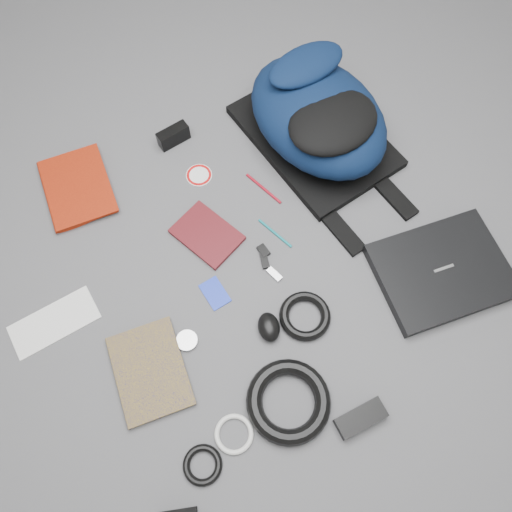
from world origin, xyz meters
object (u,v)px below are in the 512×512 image
comic_book (117,383)px  compact_camera (173,136)px  dvd_case (207,235)px  mouse (269,327)px  textbook_red (46,198)px  power_brick (361,418)px  laptop (442,271)px  backpack (318,115)px

comic_book → compact_camera: size_ratio=2.41×
dvd_case → mouse: 0.33m
comic_book → textbook_red: bearing=96.2°
power_brick → compact_camera: bearing=94.9°
laptop → power_brick: size_ratio=2.80×
dvd_case → compact_camera: size_ratio=1.85×
laptop → mouse: mouse is taller
backpack → power_brick: (-0.33, -0.77, -0.10)m
backpack → mouse: bearing=-138.4°
textbook_red → power_brick: size_ratio=2.03×
comic_book → dvd_case: bearing=42.8°
backpack → comic_book: backpack is taller
textbook_red → compact_camera: compact_camera is taller
backpack → laptop: backpack is taller
mouse → power_brick: size_ratio=0.64×
textbook_red → comic_book: bearing=-85.7°
textbook_red → comic_book: 0.60m
compact_camera → power_brick: (0.05, -0.97, -0.01)m
dvd_case → backpack: bearing=-2.8°
comic_book → mouse: mouse is taller
dvd_case → textbook_red: bearing=116.9°
compact_camera → mouse: size_ratio=1.24×
comic_book → dvd_case: (0.38, 0.27, -0.00)m
comic_book → mouse: size_ratio=2.99×
textbook_red → compact_camera: size_ratio=2.55×
comic_book → power_brick: bearing=-28.4°
textbook_red → backpack: bearing=-6.7°
comic_book → mouse: 0.41m
comic_book → laptop: bearing=-1.0°
backpack → dvd_case: (-0.44, -0.15, -0.10)m
backpack → power_brick: bearing=-119.9°
comic_book → compact_camera: bearing=62.3°
dvd_case → power_brick: power_brick is taller
comic_book → dvd_case: size_ratio=1.30×
backpack → laptop: bearing=-89.1°
laptop → textbook_red: (-0.88, 0.74, -0.00)m
backpack → textbook_red: backpack is taller
laptop → compact_camera: compact_camera is taller
laptop → textbook_red: size_ratio=1.38×
textbook_red → mouse: size_ratio=3.17×
backpack → dvd_case: size_ratio=2.89×
dvd_case → compact_camera: 0.35m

